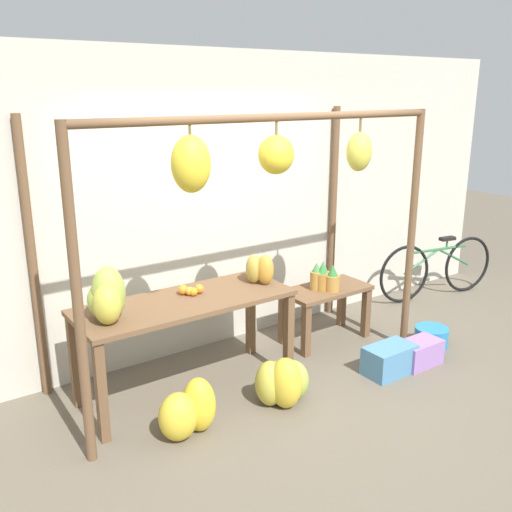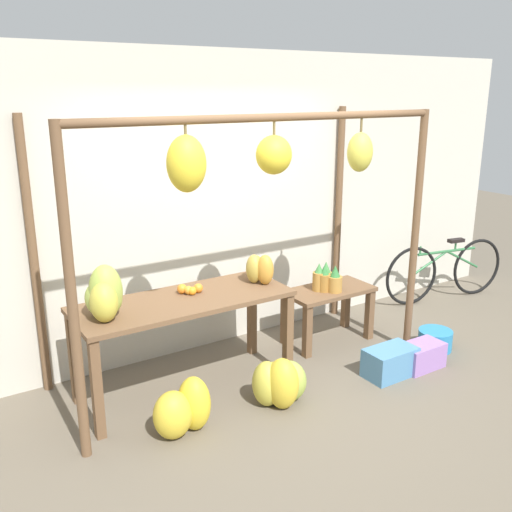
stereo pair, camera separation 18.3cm
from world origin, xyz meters
name	(u,v)px [view 2 (the right image)]	position (x,y,z in m)	size (l,w,h in m)	color
ground_plane	(299,411)	(0.00, 0.00, 0.00)	(20.00, 20.00, 0.00)	#665B4C
shop_wall_back	(204,205)	(0.00, 1.53, 1.40)	(8.00, 0.08, 2.80)	beige
stall_awning	(253,192)	(-0.07, 0.56, 1.68)	(3.22, 1.25, 2.28)	brown
display_table_main	(184,312)	(-0.59, 0.80, 0.70)	(1.78, 0.68, 0.82)	brown
display_table_side	(328,301)	(1.03, 0.91, 0.43)	(0.89, 0.46, 0.55)	brown
banana_pile_on_table	(105,296)	(-1.25, 0.75, 0.98)	(0.37, 0.42, 0.41)	#9EB247
orange_pile	(190,289)	(-0.49, 0.88, 0.85)	(0.20, 0.15, 0.08)	orange
pineapple_cluster	(326,279)	(0.98, 0.90, 0.67)	(0.24, 0.27, 0.28)	#B27F38
banana_pile_ground_left	(183,409)	(-0.89, 0.23, 0.20)	(0.49, 0.34, 0.43)	yellow
banana_pile_ground_right	(279,382)	(-0.06, 0.19, 0.19)	(0.52, 0.46, 0.43)	#9EB247
fruit_crate_white	(390,362)	(1.03, 0.04, 0.13)	(0.46, 0.27, 0.26)	#4C84B2
blue_bucket	(435,340)	(1.79, 0.19, 0.10)	(0.33, 0.33, 0.20)	teal
parked_bicycle	(445,270)	(2.98, 1.08, 0.37)	(1.65, 0.34, 0.74)	black
papaya_pile	(258,269)	(0.14, 0.81, 0.94)	(0.25, 0.36, 0.27)	gold
fruit_crate_purple	(421,356)	(1.38, 0.00, 0.12)	(0.41, 0.25, 0.23)	#9970B7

